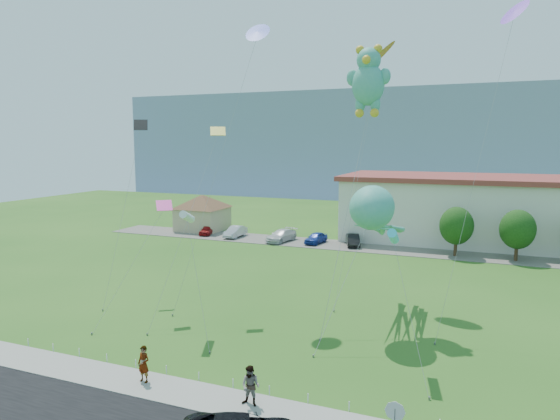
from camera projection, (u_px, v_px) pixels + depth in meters
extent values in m
plane|color=#285919|center=(228.00, 374.00, 26.82)|extent=(160.00, 160.00, 0.00)
cube|color=gray|center=(201.00, 397.00, 24.28)|extent=(80.00, 2.50, 0.10)
cube|color=#59544C|center=(366.00, 247.00, 59.00)|extent=(70.00, 6.00, 0.06)
cube|color=gray|center=(434.00, 142.00, 135.49)|extent=(160.00, 50.00, 25.00)
cube|color=tan|center=(203.00, 219.00, 70.40)|extent=(6.00, 6.00, 3.20)
pyramid|color=brown|center=(202.00, 201.00, 70.07)|extent=(9.20, 9.20, 1.80)
cylinder|color=red|center=(395.00, 411.00, 19.17)|extent=(0.76, 0.04, 0.76)
cylinder|color=white|center=(395.00, 411.00, 19.15)|extent=(0.80, 0.02, 0.80)
cylinder|color=white|center=(28.00, 342.00, 30.39)|extent=(0.05, 0.05, 0.50)
cylinder|color=white|center=(53.00, 347.00, 29.65)|extent=(0.05, 0.05, 0.50)
cylinder|color=white|center=(79.00, 353.00, 28.91)|extent=(0.05, 0.05, 0.50)
cylinder|color=white|center=(107.00, 358.00, 28.17)|extent=(0.05, 0.05, 0.50)
cylinder|color=white|center=(136.00, 364.00, 27.43)|extent=(0.05, 0.05, 0.50)
cylinder|color=white|center=(166.00, 370.00, 26.70)|extent=(0.05, 0.05, 0.50)
cylinder|color=white|center=(199.00, 376.00, 25.96)|extent=(0.05, 0.05, 0.50)
cylinder|color=white|center=(233.00, 383.00, 25.22)|extent=(0.05, 0.05, 0.50)
cylinder|color=white|center=(269.00, 391.00, 24.48)|extent=(0.05, 0.05, 0.50)
cylinder|color=white|center=(308.00, 398.00, 23.74)|extent=(0.05, 0.05, 0.50)
cylinder|color=white|center=(349.00, 407.00, 23.01)|extent=(0.05, 0.05, 0.50)
cylinder|color=white|center=(393.00, 415.00, 22.27)|extent=(0.05, 0.05, 0.50)
cylinder|color=#3F2B19|center=(455.00, 247.00, 54.25)|extent=(0.36, 0.36, 2.20)
ellipsoid|color=#14380F|center=(456.00, 226.00, 53.94)|extent=(3.60, 3.60, 4.14)
cylinder|color=#3F2B19|center=(516.00, 251.00, 52.03)|extent=(0.36, 0.36, 2.20)
ellipsoid|color=#14380F|center=(518.00, 229.00, 51.72)|extent=(3.60, 3.60, 4.14)
imported|color=gray|center=(144.00, 364.00, 25.60)|extent=(0.74, 0.53, 1.91)
imported|color=gray|center=(251.00, 386.00, 23.28)|extent=(0.95, 0.74, 1.92)
imported|color=maroon|center=(207.00, 230.00, 66.99)|extent=(2.13, 3.80, 1.22)
imported|color=#AEAEB5|center=(235.00, 232.00, 65.17)|extent=(1.57, 4.33, 1.42)
imported|color=silver|center=(281.00, 236.00, 62.31)|extent=(3.01, 5.34, 1.46)
imported|color=navy|center=(316.00, 238.00, 61.07)|extent=(2.21, 4.14, 1.34)
imported|color=black|center=(353.00, 240.00, 59.66)|extent=(2.71, 4.45, 1.38)
ellipsoid|color=teal|center=(372.00, 208.00, 31.85)|extent=(2.85, 3.71, 2.85)
sphere|color=white|center=(360.00, 204.00, 30.97)|extent=(0.45, 0.45, 0.45)
sphere|color=white|center=(377.00, 205.00, 30.59)|extent=(0.45, 0.45, 0.45)
cylinder|color=slate|center=(313.00, 356.00, 28.85)|extent=(0.10, 0.10, 0.16)
cylinder|color=gray|center=(342.00, 286.00, 29.94)|extent=(2.16, 4.34, 7.27)
ellipsoid|color=teal|center=(368.00, 85.00, 35.38)|extent=(2.34, 1.99, 2.93)
sphere|color=teal|center=(369.00, 60.00, 35.15)|extent=(1.71, 1.71, 1.71)
sphere|color=gold|center=(360.00, 50.00, 35.28)|extent=(0.63, 0.63, 0.63)
sphere|color=gold|center=(378.00, 49.00, 34.82)|extent=(0.63, 0.63, 0.63)
sphere|color=gold|center=(367.00, 60.00, 34.49)|extent=(0.63, 0.63, 0.63)
ellipsoid|color=teal|center=(352.00, 78.00, 35.74)|extent=(0.81, 0.58, 1.14)
ellipsoid|color=teal|center=(385.00, 76.00, 34.87)|extent=(0.81, 0.58, 1.14)
ellipsoid|color=teal|center=(360.00, 104.00, 35.76)|extent=(0.72, 0.63, 1.17)
ellipsoid|color=teal|center=(375.00, 104.00, 35.36)|extent=(0.72, 0.63, 1.17)
sphere|color=gold|center=(359.00, 113.00, 35.68)|extent=(0.63, 0.63, 0.63)
sphere|color=gold|center=(375.00, 113.00, 35.28)|extent=(0.63, 0.63, 0.63)
cylinder|color=slate|center=(320.00, 340.00, 31.20)|extent=(0.10, 0.10, 0.16)
cylinder|color=gray|center=(345.00, 220.00, 33.43)|extent=(1.13, 7.40, 14.09)
cone|color=purple|center=(515.00, 11.00, 33.32)|extent=(1.80, 1.33, 1.33)
cylinder|color=slate|center=(435.00, 343.00, 30.65)|extent=(0.10, 0.10, 0.16)
cylinder|color=gray|center=(476.00, 171.00, 31.99)|extent=(3.71, 7.48, 20.70)
cube|color=#FD38A4|center=(164.00, 205.00, 35.56)|extent=(1.29, 1.29, 0.86)
cylinder|color=slate|center=(92.00, 334.00, 32.22)|extent=(0.10, 0.10, 0.16)
cylinder|color=gray|center=(130.00, 267.00, 33.90)|extent=(2.01, 5.59, 7.54)
cube|color=gold|center=(218.00, 131.00, 36.74)|extent=(1.29, 1.29, 0.86)
cylinder|color=slate|center=(147.00, 334.00, 32.11)|extent=(0.10, 0.10, 0.16)
cylinder|color=gray|center=(185.00, 227.00, 34.43)|extent=(1.32, 7.50, 12.83)
cube|color=black|center=(141.00, 125.00, 40.93)|extent=(1.29, 1.29, 0.86)
cylinder|color=slate|center=(103.00, 310.00, 36.74)|extent=(0.10, 0.10, 0.16)
cylinder|color=gray|center=(123.00, 213.00, 38.84)|extent=(0.78, 6.28, 13.43)
cone|color=orange|center=(379.00, 56.00, 39.90)|extent=(1.80, 1.33, 1.33)
cylinder|color=slate|center=(334.00, 311.00, 36.52)|extent=(0.10, 0.10, 0.16)
cylinder|color=gray|center=(358.00, 179.00, 38.22)|extent=(1.50, 7.10, 18.88)
cone|color=blue|center=(258.00, 32.00, 36.80)|extent=(1.80, 1.33, 1.33)
cylinder|color=slate|center=(172.00, 315.00, 35.68)|extent=(0.10, 0.10, 0.16)
cylinder|color=gray|center=(216.00, 172.00, 36.24)|extent=(4.21, 5.91, 20.09)
cylinder|color=#34C9EB|center=(393.00, 236.00, 27.30)|extent=(0.50, 2.25, 0.87)
cylinder|color=slate|center=(429.00, 398.00, 24.07)|extent=(0.10, 0.10, 0.16)
cylinder|color=gray|center=(410.00, 313.00, 25.69)|extent=(2.54, 3.58, 6.89)
cylinder|color=white|center=(187.00, 217.00, 32.30)|extent=(0.50, 2.25, 0.87)
cylinder|color=slate|center=(210.00, 353.00, 29.31)|extent=(0.10, 0.10, 0.16)
cylinder|color=gray|center=(198.00, 282.00, 30.81)|extent=(3.29, 3.08, 7.21)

